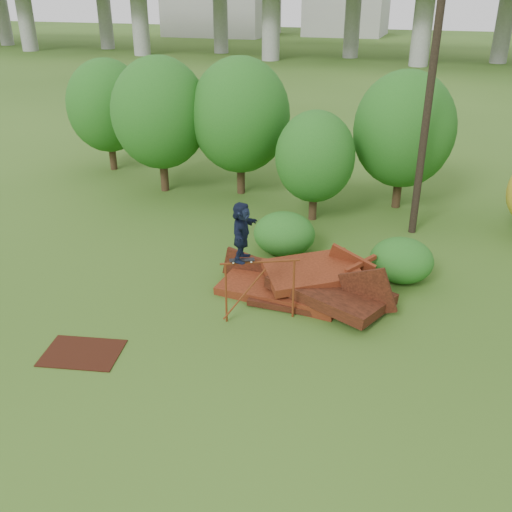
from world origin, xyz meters
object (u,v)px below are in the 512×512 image
(skater, at_px, (242,232))
(flat_plate, at_px, (82,353))
(scrap_pile, at_px, (306,284))
(utility_pole, at_px, (429,94))

(skater, height_order, flat_plate, skater)
(scrap_pile, distance_m, skater, 3.39)
(flat_plate, bearing_deg, scrap_pile, 45.29)
(skater, xyz_separation_m, utility_pole, (4.09, 8.12, 2.48))
(skater, distance_m, utility_pole, 9.42)
(flat_plate, distance_m, utility_pole, 14.27)
(skater, distance_m, flat_plate, 5.22)
(scrap_pile, distance_m, utility_pole, 8.27)
(scrap_pile, relative_size, flat_plate, 2.92)
(flat_plate, height_order, utility_pole, utility_pole)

